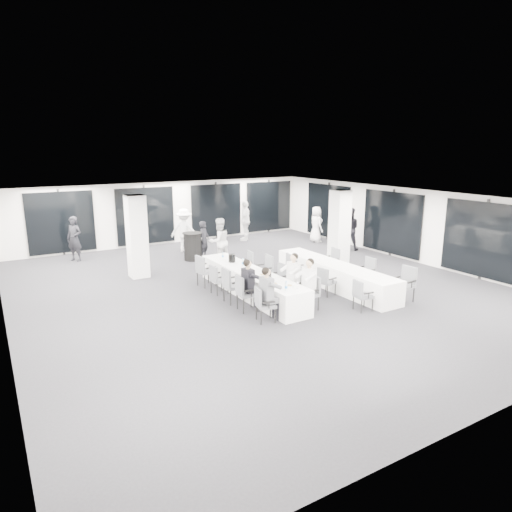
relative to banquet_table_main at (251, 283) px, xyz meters
The scene contains 42 objects.
room 2.34m from the banquet_table_main, 48.88° to the left, with size 14.04×16.04×2.84m.
column_left 4.46m from the banquet_table_main, 122.00° to the left, with size 0.60×0.60×2.80m, color white.
column_right 5.03m from the banquet_table_main, 17.45° to the left, with size 0.60×0.60×2.80m, color white.
banquet_table_main is the anchor object (origin of this frame).
banquet_table_side 2.78m from the banquet_table_main, 13.27° to the right, with size 0.90×5.00×0.75m, color white.
cocktail_table 4.92m from the banquet_table_main, 87.32° to the left, with size 0.78×0.78×1.08m.
chair_main_left_near 2.20m from the banquet_table_main, 112.18° to the right, with size 0.55×0.58×0.91m.
chair_main_left_second 1.39m from the banquet_table_main, 127.41° to the right, with size 0.55×0.60×0.99m.
chair_main_left_mid 0.92m from the banquet_table_main, 159.26° to the right, with size 0.52×0.58×1.01m.
chair_main_left_fourth 1.03m from the banquet_table_main, 144.16° to the left, with size 0.48×0.53×0.89m.
chair_main_left_far 1.74m from the banquet_table_main, 118.99° to the left, with size 0.58×0.62×1.01m.
chair_main_right_near 2.08m from the banquet_table_main, 66.39° to the right, with size 0.52×0.56×0.91m.
chair_main_right_second 1.43m from the banquet_table_main, 54.05° to the right, with size 0.55×0.58×0.94m.
chair_main_right_mid 0.89m from the banquet_table_main, 19.68° to the right, with size 0.49×0.54×0.90m.
chair_main_right_fourth 1.01m from the banquet_table_main, 32.23° to the left, with size 0.55×0.60×1.00m.
chair_main_right_far 1.88m from the banquet_table_main, 63.83° to the left, with size 0.50×0.55×0.91m.
chair_side_left_near 3.30m from the banquet_table_main, 55.34° to the right, with size 0.48×0.52×0.86m.
chair_side_left_mid 2.23m from the banquet_table_main, 32.63° to the right, with size 0.50×0.54×0.86m.
chair_side_left_far 1.93m from the banquet_table_main, 13.36° to the left, with size 0.56×0.60×0.95m.
chair_side_right_near 4.50m from the banquet_table_main, 38.02° to the right, with size 0.56×0.61×1.02m.
chair_side_right_mid 3.75m from the banquet_table_main, 19.15° to the right, with size 0.50×0.55×0.95m.
chair_side_right_far 3.57m from the banquet_table_main, ahead, with size 0.51×0.56×0.93m.
seated_guest_a 2.20m from the banquet_table_main, 108.06° to the right, with size 0.50×0.38×1.44m.
seated_guest_b 1.36m from the banquet_table_main, 121.19° to the right, with size 0.50×0.38×1.44m.
seated_guest_c 2.05m from the banquet_table_main, 70.50° to the right, with size 0.50×0.38×1.44m.
seated_guest_d 1.41m from the banquet_table_main, 60.08° to the right, with size 0.50×0.38×1.44m.
standing_guest_a 4.96m from the banquet_table_main, 81.64° to the left, with size 0.62×0.50×1.70m, color black.
standing_guest_b 3.93m from the banquet_table_main, 77.55° to the left, with size 0.96×0.59×2.00m, color silver.
standing_guest_c 6.54m from the banquet_table_main, 85.28° to the left, with size 1.33×0.68×2.06m, color silver.
standing_guest_d 8.20m from the banquet_table_main, 61.53° to the left, with size 1.26×0.70×2.13m, color silver.
standing_guest_e 8.33m from the banquet_table_main, 38.31° to the left, with size 0.91×0.55×1.88m, color silver.
standing_guest_g 8.08m from the banquet_table_main, 117.77° to the left, with size 0.72×0.58×1.98m, color black.
standing_guest_h 7.43m from the banquet_table_main, 25.04° to the left, with size 1.00×0.61×2.08m, color black.
ice_bucket_near 1.06m from the banquet_table_main, 89.31° to the right, with size 0.19×0.19×0.22m, color black.
ice_bucket_far 1.33m from the banquet_table_main, 89.19° to the left, with size 0.22×0.22×0.25m, color black.
water_bottle_a 2.17m from the banquet_table_main, 94.79° to the right, with size 0.07×0.07×0.23m, color silver.
water_bottle_b 0.79m from the banquet_table_main, 82.46° to the left, with size 0.07×0.07×0.23m, color silver.
water_bottle_c 1.87m from the banquet_table_main, 90.41° to the left, with size 0.06×0.06×0.20m, color silver.
plate_a 1.52m from the banquet_table_main, 94.59° to the right, with size 0.21×0.21×0.03m.
plate_b 1.87m from the banquet_table_main, 85.77° to the right, with size 0.22×0.22×0.03m.
plate_c 0.68m from the banquet_table_main, 83.80° to the right, with size 0.18×0.18×0.03m.
wine_glass 2.19m from the banquet_table_main, 85.22° to the right, with size 0.07×0.07×0.18m.
Camera 1 is at (-7.10, -11.80, 4.39)m, focal length 32.00 mm.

